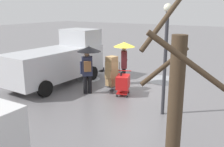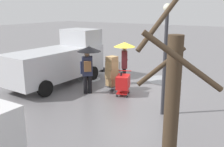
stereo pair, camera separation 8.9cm
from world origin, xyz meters
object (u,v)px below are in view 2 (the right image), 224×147
hand_dolly_boxes (112,72)px  cargo_van_parked_right (60,60)px  street_lamp (165,49)px  shopping_cart_vendor (123,83)px  pedestrian_black_side (124,53)px  bare_tree_near (170,129)px  pedestrian_pink_side (88,59)px

hand_dolly_boxes → cargo_van_parked_right: bearing=7.8°
street_lamp → cargo_van_parked_right: bearing=-9.1°
shopping_cart_vendor → street_lamp: size_ratio=0.27×
pedestrian_black_side → bare_tree_near: bare_tree_near is taller
pedestrian_black_side → bare_tree_near: 8.50m
street_lamp → pedestrian_pink_side: bearing=-6.3°
pedestrian_pink_side → bare_tree_near: bare_tree_near is taller
pedestrian_pink_side → street_lamp: 3.74m
shopping_cart_vendor → pedestrian_black_side: 1.96m
cargo_van_parked_right → pedestrian_black_side: cargo_van_parked_right is taller
pedestrian_black_side → street_lamp: bearing=140.7°
hand_dolly_boxes → pedestrian_black_side: (0.02, -1.15, 0.71)m
shopping_cart_vendor → hand_dolly_boxes: bearing=-22.5°
cargo_van_parked_right → street_lamp: street_lamp is taller
cargo_van_parked_right → pedestrian_pink_side: bearing=166.4°
hand_dolly_boxes → pedestrian_black_side: bearing=-89.1°
bare_tree_near → street_lamp: bare_tree_near is taller
hand_dolly_boxes → bare_tree_near: bare_tree_near is taller
bare_tree_near → cargo_van_parked_right: bearing=-35.0°
pedestrian_black_side → bare_tree_near: size_ratio=0.54×
hand_dolly_boxes → bare_tree_near: (-4.87, 5.81, 0.94)m
shopping_cart_vendor → pedestrian_pink_side: (1.40, 0.61, 1.00)m
pedestrian_pink_side → pedestrian_black_side: same height
cargo_van_parked_right → street_lamp: 6.06m
street_lamp → shopping_cart_vendor: bearing=-24.4°
cargo_van_parked_right → hand_dolly_boxes: (-2.86, -0.39, -0.30)m
hand_dolly_boxes → street_lamp: 3.62m
hand_dolly_boxes → pedestrian_black_side: pedestrian_black_side is taller
pedestrian_black_side → street_lamp: size_ratio=0.56×
shopping_cart_vendor → pedestrian_pink_side: size_ratio=0.49×
shopping_cart_vendor → cargo_van_parked_right: bearing=1.1°
cargo_van_parked_right → pedestrian_black_side: bearing=-151.5°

